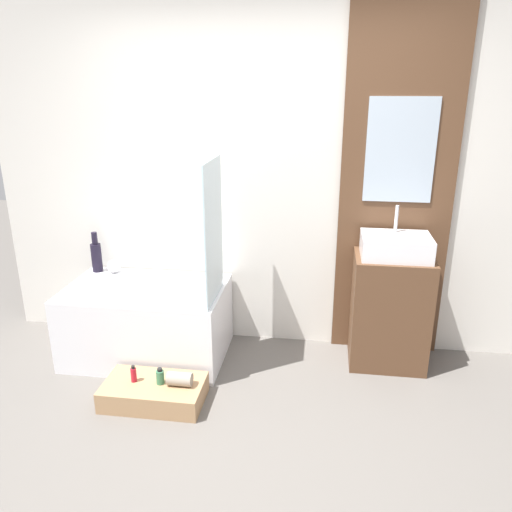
{
  "coord_description": "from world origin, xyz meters",
  "views": [
    {
      "loc": [
        0.47,
        -2.1,
        1.98
      ],
      "look_at": [
        0.07,
        0.7,
        1.01
      ],
      "focal_mm": 35.0,
      "sensor_mm": 36.0,
      "label": 1
    }
  ],
  "objects_px": {
    "sink": "(396,246)",
    "vase_round_light": "(114,266)",
    "bathtub": "(148,321)",
    "bottle_soap_primary": "(134,374)",
    "wooden_step_bench": "(154,392)",
    "vase_tall_dark": "(96,256)",
    "bottle_soap_secondary": "(160,377)"
  },
  "relations": [
    {
      "from": "sink",
      "to": "vase_round_light",
      "type": "distance_m",
      "value": 2.17
    },
    {
      "from": "bottle_soap_primary",
      "to": "sink",
      "type": "bearing_deg",
      "value": 23.46
    },
    {
      "from": "wooden_step_bench",
      "to": "vase_tall_dark",
      "type": "height_order",
      "value": "vase_tall_dark"
    },
    {
      "from": "sink",
      "to": "vase_round_light",
      "type": "xyz_separation_m",
      "value": [
        -2.15,
        0.12,
        -0.31
      ]
    },
    {
      "from": "sink",
      "to": "bottle_soap_secondary",
      "type": "distance_m",
      "value": 1.83
    },
    {
      "from": "wooden_step_bench",
      "to": "vase_tall_dark",
      "type": "relative_size",
      "value": 2.01
    },
    {
      "from": "sink",
      "to": "vase_tall_dark",
      "type": "relative_size",
      "value": 1.46
    },
    {
      "from": "vase_round_light",
      "to": "vase_tall_dark",
      "type": "bearing_deg",
      "value": 175.64
    },
    {
      "from": "wooden_step_bench",
      "to": "bottle_soap_secondary",
      "type": "height_order",
      "value": "bottle_soap_secondary"
    },
    {
      "from": "vase_round_light",
      "to": "bottle_soap_primary",
      "type": "height_order",
      "value": "vase_round_light"
    },
    {
      "from": "vase_tall_dark",
      "to": "bottle_soap_secondary",
      "type": "relative_size",
      "value": 2.89
    },
    {
      "from": "bottle_soap_secondary",
      "to": "bathtub",
      "type": "bearing_deg",
      "value": 116.17
    },
    {
      "from": "bathtub",
      "to": "vase_round_light",
      "type": "distance_m",
      "value": 0.55
    },
    {
      "from": "vase_round_light",
      "to": "bottle_soap_primary",
      "type": "xyz_separation_m",
      "value": [
        0.46,
        -0.86,
        -0.41
      ]
    },
    {
      "from": "wooden_step_bench",
      "to": "bottle_soap_secondary",
      "type": "bearing_deg",
      "value": -0.0
    },
    {
      "from": "wooden_step_bench",
      "to": "vase_tall_dark",
      "type": "bearing_deg",
      "value": 130.3
    },
    {
      "from": "bathtub",
      "to": "vase_round_light",
      "type": "relative_size",
      "value": 11.33
    },
    {
      "from": "wooden_step_bench",
      "to": "bathtub",
      "type": "bearing_deg",
      "value": 112.2
    },
    {
      "from": "bathtub",
      "to": "sink",
      "type": "height_order",
      "value": "sink"
    },
    {
      "from": "bathtub",
      "to": "wooden_step_bench",
      "type": "xyz_separation_m",
      "value": [
        0.24,
        -0.59,
        -0.21
      ]
    },
    {
      "from": "wooden_step_bench",
      "to": "vase_round_light",
      "type": "relative_size",
      "value": 6.31
    },
    {
      "from": "wooden_step_bench",
      "to": "vase_round_light",
      "type": "xyz_separation_m",
      "value": [
        -0.59,
        0.86,
        0.54
      ]
    },
    {
      "from": "bottle_soap_primary",
      "to": "bottle_soap_secondary",
      "type": "relative_size",
      "value": 1.03
    },
    {
      "from": "sink",
      "to": "vase_round_light",
      "type": "relative_size",
      "value": 4.59
    },
    {
      "from": "bathtub",
      "to": "bottle_soap_primary",
      "type": "height_order",
      "value": "bathtub"
    },
    {
      "from": "vase_tall_dark",
      "to": "vase_round_light",
      "type": "distance_m",
      "value": 0.16
    },
    {
      "from": "bathtub",
      "to": "bottle_soap_secondary",
      "type": "height_order",
      "value": "bathtub"
    },
    {
      "from": "bottle_soap_secondary",
      "to": "wooden_step_bench",
      "type": "bearing_deg",
      "value": 180.0
    },
    {
      "from": "sink",
      "to": "bottle_soap_primary",
      "type": "distance_m",
      "value": 1.98
    },
    {
      "from": "sink",
      "to": "bottle_soap_secondary",
      "type": "relative_size",
      "value": 4.22
    },
    {
      "from": "wooden_step_bench",
      "to": "bottle_soap_primary",
      "type": "relative_size",
      "value": 5.63
    },
    {
      "from": "wooden_step_bench",
      "to": "bottle_soap_secondary",
      "type": "xyz_separation_m",
      "value": [
        0.05,
        -0.0,
        0.12
      ]
    }
  ]
}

